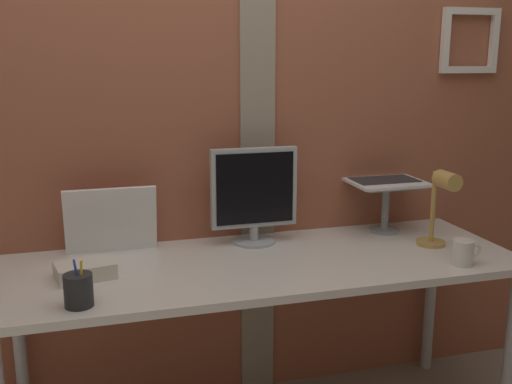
{
  "coord_description": "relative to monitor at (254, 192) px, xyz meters",
  "views": [
    {
      "loc": [
        -0.47,
        -2.0,
        1.52
      ],
      "look_at": [
        0.15,
        0.19,
        1.0
      ],
      "focal_mm": 41.75,
      "sensor_mm": 36.0,
      "label": 1
    }
  ],
  "objects": [
    {
      "name": "coffee_mug",
      "position": [
        0.69,
        -0.48,
        -0.17
      ],
      "size": [
        0.12,
        0.08,
        0.1
      ],
      "color": "silver",
      "rests_on": "desk"
    },
    {
      "name": "desk",
      "position": [
        -0.03,
        -0.23,
        -0.29
      ],
      "size": [
        2.0,
        0.7,
        0.75
      ],
      "color": "silver",
      "rests_on": "ground_plane"
    },
    {
      "name": "laptop_stand",
      "position": [
        0.61,
        0.0,
        -0.07
      ],
      "size": [
        0.28,
        0.22,
        0.22
      ],
      "color": "gray",
      "rests_on": "desk"
    },
    {
      "name": "monitor",
      "position": [
        0.0,
        0.0,
        0.0
      ],
      "size": [
        0.36,
        0.18,
        0.4
      ],
      "color": "#ADB2B7",
      "rests_on": "desk"
    },
    {
      "name": "laptop",
      "position": [
        0.61,
        0.07,
        0.05
      ],
      "size": [
        0.33,
        0.32,
        0.2
      ],
      "color": "white",
      "rests_on": "laptop_stand"
    },
    {
      "name": "pen_cup",
      "position": [
        -0.71,
        -0.48,
        -0.16
      ],
      "size": [
        0.09,
        0.09,
        0.16
      ],
      "color": "#262628",
      "rests_on": "desk"
    },
    {
      "name": "paper_clutter_stack",
      "position": [
        -0.69,
        -0.23,
        -0.19
      ],
      "size": [
        0.22,
        0.18,
        0.06
      ],
      "primitive_type": "cube",
      "rotation": [
        0.0,
        0.0,
        0.21
      ],
      "color": "silver",
      "rests_on": "desk"
    },
    {
      "name": "desk_lamp",
      "position": [
        0.7,
        -0.28,
        -0.02
      ],
      "size": [
        0.12,
        0.2,
        0.33
      ],
      "color": "tan",
      "rests_on": "desk"
    },
    {
      "name": "whiteboard_panel",
      "position": [
        -0.58,
        0.03,
        -0.08
      ],
      "size": [
        0.36,
        0.07,
        0.27
      ],
      "primitive_type": "cube",
      "rotation": [
        0.21,
        0.0,
        0.0
      ],
      "color": "white",
      "rests_on": "desk"
    },
    {
      "name": "brick_wall_back",
      "position": [
        -0.17,
        0.18,
        0.34
      ],
      "size": [
        3.33,
        0.15,
        2.61
      ],
      "color": "#9E563D",
      "rests_on": "ground_plane"
    }
  ]
}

